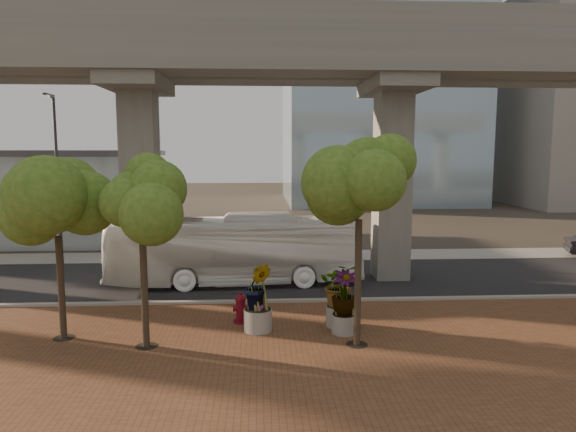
{
  "coord_description": "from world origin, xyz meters",
  "views": [
    {
      "loc": [
        -0.42,
        -22.52,
        6.23
      ],
      "look_at": [
        0.87,
        0.5,
        3.32
      ],
      "focal_mm": 32.0,
      "sensor_mm": 36.0,
      "label": 1
    }
  ],
  "objects": [
    {
      "name": "asphalt_road",
      "position": [
        0.0,
        2.0,
        0.02
      ],
      "size": [
        90.0,
        8.0,
        0.04
      ],
      "primitive_type": "cube",
      "color": "black",
      "rests_on": "ground"
    },
    {
      "name": "brick_plaza",
      "position": [
        0.0,
        -8.0,
        0.03
      ],
      "size": [
        70.0,
        13.0,
        0.06
      ],
      "primitive_type": "cube",
      "color": "brown",
      "rests_on": "ground"
    },
    {
      "name": "ground",
      "position": [
        0.0,
        0.0,
        0.0
      ],
      "size": [
        160.0,
        160.0,
        0.0
      ],
      "primitive_type": "plane",
      "color": "#322C24",
      "rests_on": "ground"
    },
    {
      "name": "planter_right",
      "position": [
        2.43,
        -5.74,
        1.37
      ],
      "size": [
        2.03,
        2.03,
        2.17
      ],
      "color": "#9B978C",
      "rests_on": "ground"
    },
    {
      "name": "street_tree_near_east",
      "position": [
        2.68,
        -6.83,
        5.19
      ],
      "size": [
        3.72,
        3.72,
        6.85
      ],
      "color": "#423226",
      "rests_on": "ground"
    },
    {
      "name": "transit_bus",
      "position": [
        -1.56,
        1.23,
        1.63
      ],
      "size": [
        11.85,
        3.35,
        3.27
      ],
      "primitive_type": "imported",
      "rotation": [
        0.0,
        0.0,
        1.62
      ],
      "color": "white",
      "rests_on": "ground"
    },
    {
      "name": "streetlamp_east",
      "position": [
        6.67,
        5.38,
        5.17
      ],
      "size": [
        0.44,
        1.28,
        8.87
      ],
      "color": "#2F2E34",
      "rests_on": "ground"
    },
    {
      "name": "curb_strip",
      "position": [
        0.0,
        -2.0,
        0.08
      ],
      "size": [
        70.0,
        0.25,
        0.16
      ],
      "primitive_type": "cube",
      "color": "#9A9890",
      "rests_on": "ground"
    },
    {
      "name": "fire_hydrant",
      "position": [
        -1.13,
        -4.47,
        0.59
      ],
      "size": [
        0.56,
        0.5,
        1.11
      ],
      "color": "maroon",
      "rests_on": "ground"
    },
    {
      "name": "street_tree_near_west",
      "position": [
        -4.05,
        -6.6,
        4.68
      ],
      "size": [
        3.14,
        3.14,
        6.08
      ],
      "color": "#423226",
      "rests_on": "ground"
    },
    {
      "name": "far_sidewalk",
      "position": [
        0.0,
        7.5,
        0.03
      ],
      "size": [
        90.0,
        3.0,
        0.06
      ],
      "primitive_type": "cube",
      "color": "#9A9890",
      "rests_on": "ground"
    },
    {
      "name": "transit_viaduct",
      "position": [
        0.0,
        2.0,
        7.29
      ],
      "size": [
        72.0,
        5.6,
        12.4
      ],
      "color": "gray",
      "rests_on": "ground"
    },
    {
      "name": "planter_left",
      "position": [
        -0.5,
        -5.36,
        1.52
      ],
      "size": [
        2.18,
        2.18,
        2.4
      ],
      "color": "#9C9A8D",
      "rests_on": "ground"
    },
    {
      "name": "planter_front",
      "position": [
        2.38,
        -5.03,
        1.46
      ],
      "size": [
        2.09,
        2.09,
        2.3
      ],
      "color": "#9A978B",
      "rests_on": "ground"
    },
    {
      "name": "street_tree_far_west",
      "position": [
        -6.96,
        -5.7,
        4.56
      ],
      "size": [
        3.69,
        3.69,
        6.2
      ],
      "color": "#423226",
      "rests_on": "ground"
    },
    {
      "name": "streetlamp_west",
      "position": [
        -11.35,
        5.84,
        5.35
      ],
      "size": [
        0.45,
        1.33,
        9.17
      ],
      "color": "#303135",
      "rests_on": "ground"
    }
  ]
}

